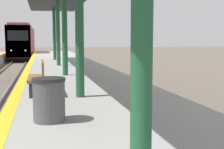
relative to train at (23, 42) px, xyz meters
The scene contains 3 objects.
train is the anchor object (origin of this frame).
trash_bin 38.17m from the train, 86.28° to the right, with size 0.62×0.62×0.82m.
bench 35.08m from the train, 86.30° to the right, with size 0.44×1.59×0.92m.
Camera 1 is at (2.35, -1.46, 2.54)m, focal length 50.00 mm.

